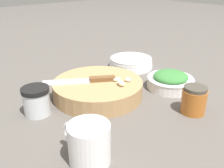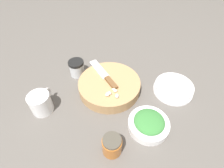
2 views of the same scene
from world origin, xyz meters
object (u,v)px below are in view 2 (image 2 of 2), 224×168
Objects in this scene: spice_jar at (77,68)px; honey_jar at (112,145)px; cutting_board at (109,86)px; chef_knife at (105,75)px; coffee_mug at (41,103)px; plate_stack at (173,88)px; herb_bowl at (149,124)px; garlic_cloves at (112,93)px.

honey_jar is at bearing 139.11° from spice_jar.
chef_knife is (0.03, -0.02, 0.03)m from cutting_board.
coffee_mug is (0.16, 0.24, -0.01)m from chef_knife.
chef_knife is 2.54× the size of spice_jar.
spice_jar is 0.42m from honey_jar.
spice_jar is at bearing -40.89° from honey_jar.
spice_jar reaches higher than plate_stack.
plate_stack is 2.27× the size of honey_jar.
plate_stack is at bearing -109.92° from honey_jar.
herb_bowl is at bearing -84.85° from chef_knife.
cutting_board is 0.28m from honey_jar.
herb_bowl reaches higher than cutting_board.
chef_knife is 2.58× the size of honey_jar.
garlic_cloves is 0.28m from coffee_mug.
chef_knife is at bearing -58.75° from honey_jar.
plate_stack is at bearing -144.54° from coffee_mug.
chef_knife reaches higher than cutting_board.
garlic_cloves is at bearing 159.06° from spice_jar.
coffee_mug is 0.33m from honey_jar.
chef_knife is 3.39× the size of garlic_cloves.
chef_knife is 0.29m from herb_bowl.
coffee_mug is at bearing 32.88° from garlic_cloves.
honey_jar is at bearing 70.08° from plate_stack.
garlic_cloves is 0.50× the size of coffee_mug.
cutting_board is 0.29m from plate_stack.
spice_jar is at bearing 122.26° from chef_knife.
cutting_board is 1.77× the size of herb_bowl.
plate_stack is (-0.46, -0.33, -0.02)m from coffee_mug.
garlic_cloves is 0.76× the size of honey_jar.
coffee_mug reaches higher than spice_jar.
garlic_cloves is 0.75× the size of spice_jar.
garlic_cloves is at bearing -104.62° from chef_knife.
chef_knife is at bearing 16.74° from plate_stack.
spice_jar is at bearing 10.79° from plate_stack.
garlic_cloves is 0.18m from herb_bowl.
coffee_mug is (0.01, 0.24, 0.00)m from spice_jar.
plate_stack is (-0.05, -0.22, -0.01)m from herb_bowl.
herb_bowl reaches higher than plate_stack.
herb_bowl is at bearing -166.08° from coffee_mug.
herb_bowl is (-0.22, 0.11, 0.00)m from cutting_board.
garlic_cloves is 0.21m from honey_jar.
spice_jar is (0.15, -0.00, -0.02)m from chef_knife.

